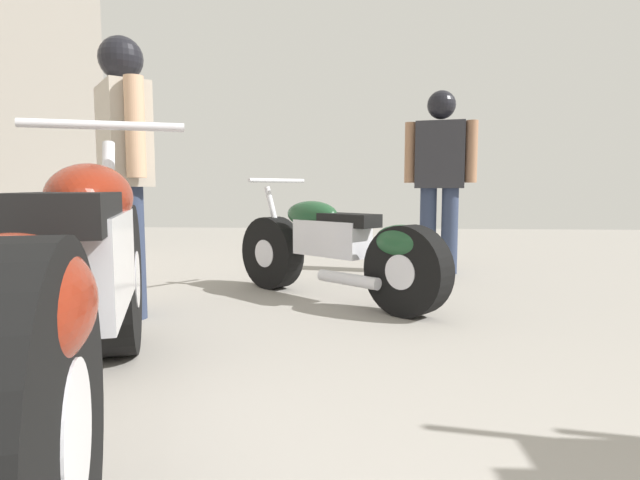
{
  "coord_description": "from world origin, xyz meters",
  "views": [
    {
      "loc": [
        -0.0,
        0.38,
        0.77
      ],
      "look_at": [
        -0.18,
        3.07,
        0.5
      ],
      "focal_mm": 28.71,
      "sensor_mm": 36.0,
      "label": 1
    }
  ],
  "objects_px": {
    "mechanic_with_helmet": "(125,151)",
    "mechanic_in_blue": "(441,165)",
    "motorcycle_maroon_cruiser": "(81,296)",
    "motorcycle_black_naked": "(336,249)"
  },
  "relations": [
    {
      "from": "motorcycle_maroon_cruiser",
      "to": "mechanic_with_helmet",
      "type": "distance_m",
      "value": 1.69
    },
    {
      "from": "motorcycle_maroon_cruiser",
      "to": "mechanic_in_blue",
      "type": "relative_size",
      "value": 1.35
    },
    {
      "from": "motorcycle_maroon_cruiser",
      "to": "mechanic_with_helmet",
      "type": "height_order",
      "value": "mechanic_with_helmet"
    },
    {
      "from": "motorcycle_maroon_cruiser",
      "to": "motorcycle_black_naked",
      "type": "distance_m",
      "value": 2.11
    },
    {
      "from": "motorcycle_maroon_cruiser",
      "to": "mechanic_in_blue",
      "type": "height_order",
      "value": "mechanic_in_blue"
    },
    {
      "from": "motorcycle_black_naked",
      "to": "motorcycle_maroon_cruiser",
      "type": "bearing_deg",
      "value": -109.7
    },
    {
      "from": "mechanic_with_helmet",
      "to": "mechanic_in_blue",
      "type": "bearing_deg",
      "value": 38.74
    },
    {
      "from": "mechanic_in_blue",
      "to": "mechanic_with_helmet",
      "type": "distance_m",
      "value": 2.74
    },
    {
      "from": "motorcycle_black_naked",
      "to": "mechanic_with_helmet",
      "type": "distance_m",
      "value": 1.47
    },
    {
      "from": "motorcycle_black_naked",
      "to": "mechanic_in_blue",
      "type": "distance_m",
      "value": 1.65
    }
  ]
}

